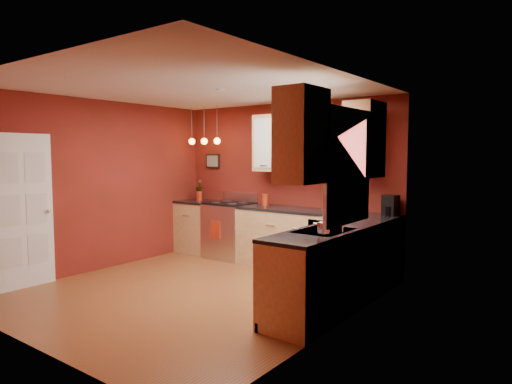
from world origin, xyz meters
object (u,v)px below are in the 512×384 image
Objects in this scene: red_canister at (265,200)px; soap_pump at (323,225)px; gas_range at (230,230)px; sink at (324,233)px; coffee_maker at (390,206)px.

red_canister is 0.94× the size of soap_pump.
soap_pump is (2.04, -1.82, 0.00)m from red_canister.
red_canister reaches higher than gas_range.
sink is 0.32m from soap_pump.
sink is 2.49× the size of coffee_maker.
soap_pump is at bearing -63.35° from sink.
gas_range is 3.05m from sink.
gas_range is 2.83m from coffee_maker.
coffee_maker reaches higher than soap_pump.
red_canister is at bearing 4.54° from gas_range.
gas_range is at bearing -165.04° from coffee_maker.
soap_pump is (-0.01, -1.88, -0.03)m from coffee_maker.
gas_range is at bearing -175.46° from red_canister.
coffee_maker is at bearing 89.66° from soap_pump.
sink is 3.73× the size of red_canister.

